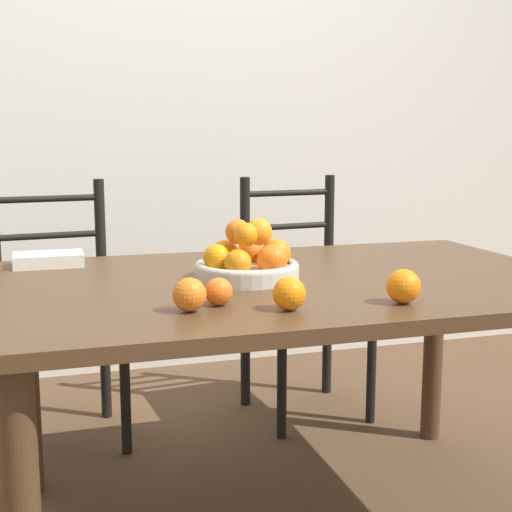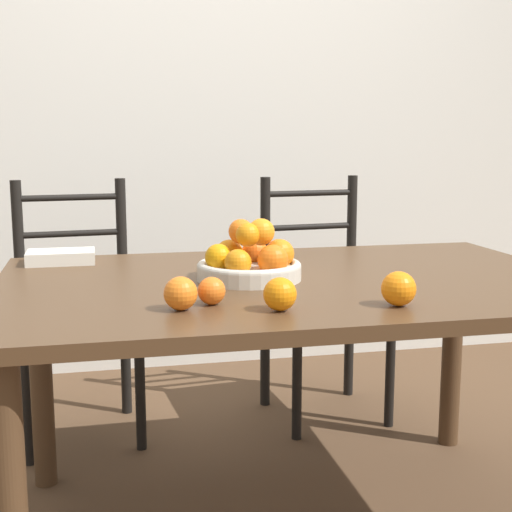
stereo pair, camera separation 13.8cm
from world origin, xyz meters
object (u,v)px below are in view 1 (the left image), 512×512
Objects in this scene: chair_left at (57,316)px; book_stack at (49,260)px; fruit_bowl at (248,262)px; orange_loose_3 at (189,295)px; chair_right at (302,299)px; orange_loose_1 at (219,291)px; orange_loose_2 at (403,286)px; orange_loose_0 at (289,294)px.

book_stack is (-0.03, -0.44, 0.28)m from chair_left.
fruit_bowl reaches higher than orange_loose_3.
orange_loose_1 is at bearing -125.22° from chair_right.
fruit_bowl is 0.30× the size of chair_right.
orange_loose_1 is 0.32× the size of book_stack.
orange_loose_3 reaches higher than book_stack.
orange_loose_3 is at bearing -153.66° from orange_loose_1.
book_stack is (-0.50, 0.37, -0.03)m from fruit_bowl.
fruit_bowl is at bearing -65.05° from chair_left.
orange_loose_1 is 0.42m from orange_loose_2.
fruit_bowl reaches higher than orange_loose_1.
orange_loose_0 reaches higher than orange_loose_1.
fruit_bowl is 3.53× the size of orange_loose_2.
chair_right reaches higher than book_stack.
orange_loose_3 is (-0.48, 0.07, -0.00)m from orange_loose_2.
fruit_bowl is at bearing 125.50° from orange_loose_2.
orange_loose_2 is 0.40× the size of book_stack.
orange_loose_0 is at bearing -13.99° from orange_loose_3.
book_stack is at bearing -99.01° from chair_left.
chair_left reaches higher than orange_loose_3.
fruit_bowl is at bearing 88.51° from orange_loose_0.
chair_right is at bearing 80.20° from orange_loose_2.
chair_left is at bearing 107.26° from orange_loose_1.
fruit_bowl reaches higher than orange_loose_0.
orange_loose_3 is at bearing 166.01° from orange_loose_0.
orange_loose_2 reaches higher than orange_loose_0.
orange_loose_0 is at bearing -73.68° from chair_left.
orange_loose_2 is 1.23m from chair_right.
chair_right is (0.47, 1.16, -0.30)m from orange_loose_0.
chair_right is at bearing 58.23° from orange_loose_3.
fruit_bowl is 0.45m from orange_loose_2.
orange_loose_3 is 0.08× the size of chair_right.
orange_loose_3 is (-0.21, 0.05, 0.00)m from orange_loose_0.
chair_left is (-0.47, 1.16, -0.30)m from orange_loose_0.
chair_left is 1.00× the size of chair_right.
chair_left is (-0.33, 1.07, -0.29)m from orange_loose_1.
fruit_bowl is at bearing 61.01° from orange_loose_1.
chair_left reaches higher than fruit_bowl.
orange_loose_3 is 0.72m from book_stack.
chair_right is at bearing 67.76° from orange_loose_0.
orange_loose_1 is 0.81× the size of orange_loose_2.
chair_left is at bearing 120.66° from fruit_bowl.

